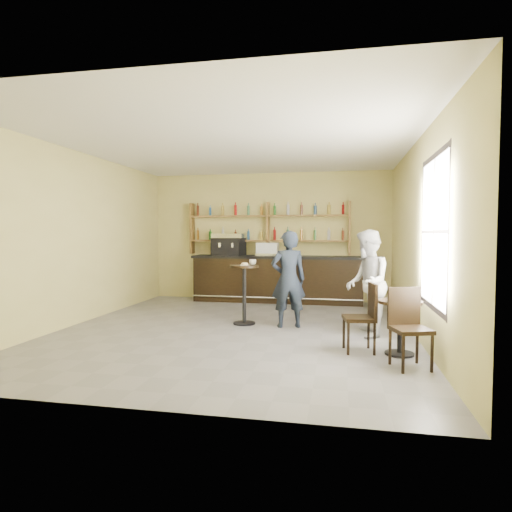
% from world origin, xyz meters
% --- Properties ---
extents(floor, '(7.00, 7.00, 0.00)m').
position_xyz_m(floor, '(0.00, 0.00, 0.00)').
color(floor, slate).
rests_on(floor, ground).
extents(ceiling, '(7.00, 7.00, 0.00)m').
position_xyz_m(ceiling, '(0.00, 0.00, 3.20)').
color(ceiling, white).
rests_on(ceiling, wall_back).
extents(wall_back, '(7.00, 0.00, 7.00)m').
position_xyz_m(wall_back, '(0.00, 3.50, 1.60)').
color(wall_back, '#C7BD71').
rests_on(wall_back, floor).
extents(wall_front, '(7.00, 0.00, 7.00)m').
position_xyz_m(wall_front, '(0.00, -3.50, 1.60)').
color(wall_front, '#C7BD71').
rests_on(wall_front, floor).
extents(wall_left, '(0.00, 7.00, 7.00)m').
position_xyz_m(wall_left, '(-3.00, 0.00, 1.60)').
color(wall_left, '#C7BD71').
rests_on(wall_left, floor).
extents(wall_right, '(0.00, 7.00, 7.00)m').
position_xyz_m(wall_right, '(3.00, 0.00, 1.60)').
color(wall_right, '#C7BD71').
rests_on(wall_right, floor).
extents(window_pane, '(0.00, 2.00, 2.00)m').
position_xyz_m(window_pane, '(2.99, -1.20, 1.70)').
color(window_pane, white).
rests_on(window_pane, wall_right).
extents(window_frame, '(0.04, 1.70, 2.10)m').
position_xyz_m(window_frame, '(2.99, -1.20, 1.70)').
color(window_frame, black).
rests_on(window_frame, wall_right).
extents(shelf_unit, '(4.00, 0.26, 1.40)m').
position_xyz_m(shelf_unit, '(0.00, 3.37, 1.81)').
color(shelf_unit, brown).
rests_on(shelf_unit, wall_back).
extents(liquor_bottles, '(3.68, 0.10, 1.00)m').
position_xyz_m(liquor_bottles, '(0.00, 3.37, 1.98)').
color(liquor_bottles, '#8C5919').
rests_on(liquor_bottles, shelf_unit).
extents(bar_counter, '(4.19, 0.82, 1.13)m').
position_xyz_m(bar_counter, '(0.27, 3.15, 0.57)').
color(bar_counter, black).
rests_on(bar_counter, floor).
extents(espresso_machine, '(0.83, 0.61, 0.55)m').
position_xyz_m(espresso_machine, '(-0.96, 3.15, 1.41)').
color(espresso_machine, black).
rests_on(espresso_machine, bar_counter).
extents(pastry_case, '(0.56, 0.45, 0.32)m').
position_xyz_m(pastry_case, '(0.03, 3.15, 1.29)').
color(pastry_case, silver).
rests_on(pastry_case, bar_counter).
extents(pedestal_table, '(0.57, 0.57, 1.10)m').
position_xyz_m(pedestal_table, '(0.04, 0.46, 0.55)').
color(pedestal_table, black).
rests_on(pedestal_table, floor).
extents(napkin, '(0.18, 0.18, 0.00)m').
position_xyz_m(napkin, '(0.04, 0.46, 1.10)').
color(napkin, white).
rests_on(napkin, pedestal_table).
extents(donut, '(0.13, 0.13, 0.04)m').
position_xyz_m(donut, '(0.05, 0.45, 1.12)').
color(donut, '#BA9544').
rests_on(donut, napkin).
extents(cup_pedestal, '(0.16, 0.16, 0.10)m').
position_xyz_m(cup_pedestal, '(0.18, 0.56, 1.15)').
color(cup_pedestal, white).
rests_on(cup_pedestal, pedestal_table).
extents(man_main, '(0.72, 0.57, 1.73)m').
position_xyz_m(man_main, '(0.87, 0.37, 0.86)').
color(man_main, black).
rests_on(man_main, floor).
extents(cafe_table, '(0.74, 0.74, 0.76)m').
position_xyz_m(cafe_table, '(2.60, -1.08, 0.38)').
color(cafe_table, black).
rests_on(cafe_table, floor).
extents(cup_cafe, '(0.11, 0.11, 0.08)m').
position_xyz_m(cup_cafe, '(2.65, -1.08, 0.80)').
color(cup_cafe, white).
rests_on(cup_cafe, cafe_table).
extents(chair_west, '(0.49, 0.49, 0.98)m').
position_xyz_m(chair_west, '(2.05, -1.03, 0.49)').
color(chair_west, black).
rests_on(chair_west, floor).
extents(chair_south, '(0.54, 0.54, 1.00)m').
position_xyz_m(chair_south, '(2.65, -1.68, 0.50)').
color(chair_south, black).
rests_on(chair_south, floor).
extents(patron_second, '(0.68, 0.86, 1.74)m').
position_xyz_m(patron_second, '(2.22, -0.06, 0.87)').
color(patron_second, '#A5A6AA').
rests_on(patron_second, floor).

